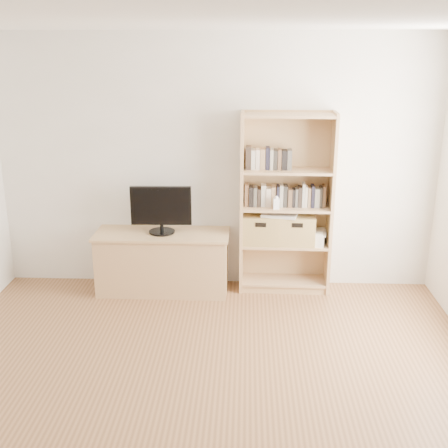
# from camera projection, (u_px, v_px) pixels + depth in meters

# --- Properties ---
(floor) EXTENTS (4.50, 5.00, 0.01)m
(floor) POSITION_uv_depth(u_px,v_px,m) (198.00, 431.00, 3.77)
(floor) COLOR brown
(floor) RESTS_ON ground
(back_wall) EXTENTS (4.50, 0.02, 2.60)m
(back_wall) POSITION_uv_depth(u_px,v_px,m) (217.00, 164.00, 5.74)
(back_wall) COLOR silver
(back_wall) RESTS_ON floor
(ceiling) EXTENTS (4.50, 5.00, 0.01)m
(ceiling) POSITION_uv_depth(u_px,v_px,m) (191.00, 21.00, 2.96)
(ceiling) COLOR white
(ceiling) RESTS_ON back_wall
(tv_stand) EXTENTS (1.33, 0.51, 0.61)m
(tv_stand) POSITION_uv_depth(u_px,v_px,m) (163.00, 263.00, 5.83)
(tv_stand) COLOR tan
(tv_stand) RESTS_ON floor
(bookshelf) EXTENTS (0.93, 0.35, 1.85)m
(bookshelf) POSITION_uv_depth(u_px,v_px,m) (286.00, 204.00, 5.67)
(bookshelf) COLOR tan
(bookshelf) RESTS_ON floor
(television) EXTENTS (0.61, 0.06, 0.48)m
(television) POSITION_uv_depth(u_px,v_px,m) (161.00, 210.00, 5.66)
(television) COLOR black
(television) RESTS_ON tv_stand
(books_row_mid) EXTENTS (0.80, 0.18, 0.21)m
(books_row_mid) POSITION_uv_depth(u_px,v_px,m) (286.00, 196.00, 5.67)
(books_row_mid) COLOR brown
(books_row_mid) RESTS_ON bookshelf
(books_row_upper) EXTENTS (0.40, 0.17, 0.21)m
(books_row_upper) POSITION_uv_depth(u_px,v_px,m) (267.00, 159.00, 5.56)
(books_row_upper) COLOR brown
(books_row_upper) RESTS_ON bookshelf
(baby_monitor) EXTENTS (0.06, 0.04, 0.11)m
(baby_monitor) POSITION_uv_depth(u_px,v_px,m) (276.00, 204.00, 5.57)
(baby_monitor) COLOR white
(baby_monitor) RESTS_ON bookshelf
(basket_left) EXTENTS (0.38, 0.32, 0.30)m
(basket_left) POSITION_uv_depth(u_px,v_px,m) (261.00, 229.00, 5.76)
(basket_left) COLOR #A18348
(basket_left) RESTS_ON bookshelf
(basket_right) EXTENTS (0.38, 0.31, 0.30)m
(basket_right) POSITION_uv_depth(u_px,v_px,m) (296.00, 229.00, 5.74)
(basket_right) COLOR #A18348
(basket_right) RESTS_ON bookshelf
(laptop) EXTENTS (0.39, 0.31, 0.03)m
(laptop) POSITION_uv_depth(u_px,v_px,m) (280.00, 214.00, 5.68)
(laptop) COLOR silver
(laptop) RESTS_ON basket_left
(magazine_stack) EXTENTS (0.22, 0.28, 0.12)m
(magazine_stack) POSITION_uv_depth(u_px,v_px,m) (316.00, 238.00, 5.76)
(magazine_stack) COLOR silver
(magazine_stack) RESTS_ON bookshelf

